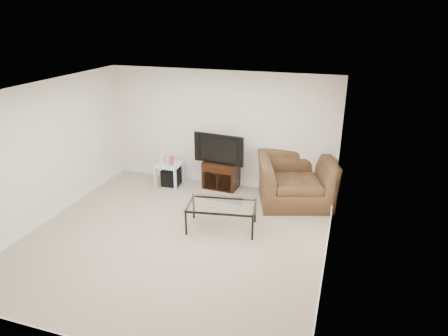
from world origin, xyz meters
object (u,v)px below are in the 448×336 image
(television, at_px, (221,148))
(coffee_table, at_px, (222,216))
(subwoofer, at_px, (171,177))
(recliner, at_px, (296,173))
(tv_stand, at_px, (221,174))
(side_table, at_px, (170,174))

(television, relative_size, coffee_table, 0.84)
(subwoofer, bearing_deg, recliner, -0.45)
(television, bearing_deg, tv_stand, 92.57)
(coffee_table, bearing_deg, television, 108.68)
(tv_stand, distance_m, recliner, 1.68)
(subwoofer, bearing_deg, side_table, -144.79)
(television, xyz_separation_m, recliner, (1.63, -0.20, -0.29))
(television, height_order, recliner, recliner)
(television, xyz_separation_m, subwoofer, (-1.10, -0.18, -0.75))
(recliner, xyz_separation_m, coffee_table, (-1.07, -1.48, -0.39))
(side_table, bearing_deg, recliner, 0.00)
(tv_stand, relative_size, subwoofer, 1.92)
(tv_stand, height_order, recliner, recliner)
(subwoofer, distance_m, recliner, 2.77)
(side_table, relative_size, subwoofer, 1.36)
(subwoofer, bearing_deg, tv_stand, 10.73)
(recliner, bearing_deg, side_table, 162.39)
(subwoofer, relative_size, recliner, 0.26)
(subwoofer, bearing_deg, coffee_table, -41.99)
(television, distance_m, recliner, 1.67)
(tv_stand, height_order, subwoofer, tv_stand)
(tv_stand, distance_m, subwoofer, 1.13)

